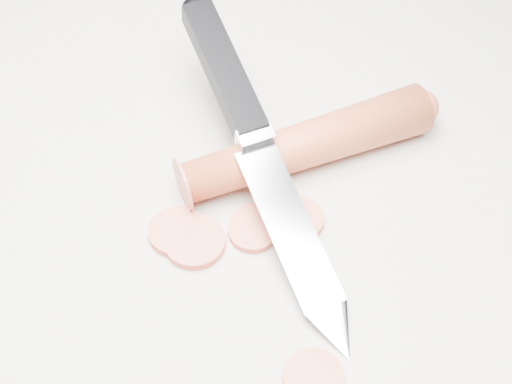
% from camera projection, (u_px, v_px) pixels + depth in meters
% --- Properties ---
extents(ground, '(2.40, 2.40, 0.00)m').
position_uv_depth(ground, '(238.00, 209.00, 0.48)').
color(ground, beige).
rests_on(ground, ground).
extents(carrot, '(0.16, 0.14, 0.03)m').
position_uv_depth(carrot, '(307.00, 145.00, 0.49)').
color(carrot, '#C14722').
rests_on(carrot, ground).
extents(carrot_slice_0, '(0.04, 0.04, 0.01)m').
position_uv_depth(carrot_slice_0, '(195.00, 242.00, 0.46)').
color(carrot_slice_0, '#DB6142').
rests_on(carrot_slice_0, ground).
extents(carrot_slice_1, '(0.04, 0.04, 0.01)m').
position_uv_depth(carrot_slice_1, '(177.00, 232.00, 0.47)').
color(carrot_slice_1, '#DB6142').
rests_on(carrot_slice_1, ground).
extents(carrot_slice_2, '(0.04, 0.04, 0.01)m').
position_uv_depth(carrot_slice_2, '(297.00, 219.00, 0.47)').
color(carrot_slice_2, '#DB6142').
rests_on(carrot_slice_2, ground).
extents(carrot_slice_3, '(0.03, 0.03, 0.01)m').
position_uv_depth(carrot_slice_3, '(313.00, 377.00, 0.41)').
color(carrot_slice_3, '#DB6142').
rests_on(carrot_slice_3, ground).
extents(carrot_slice_4, '(0.03, 0.03, 0.01)m').
position_uv_depth(carrot_slice_4, '(253.00, 231.00, 0.47)').
color(carrot_slice_4, '#DB6142').
rests_on(carrot_slice_4, ground).
extents(carrot_slice_5, '(0.03, 0.03, 0.01)m').
position_uv_depth(carrot_slice_5, '(255.00, 226.00, 0.47)').
color(carrot_slice_5, '#DB6142').
rests_on(carrot_slice_5, ground).
extents(kitchen_knife, '(0.20, 0.22, 0.08)m').
position_uv_depth(kitchen_knife, '(264.00, 155.00, 0.46)').
color(kitchen_knife, silver).
rests_on(kitchen_knife, ground).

